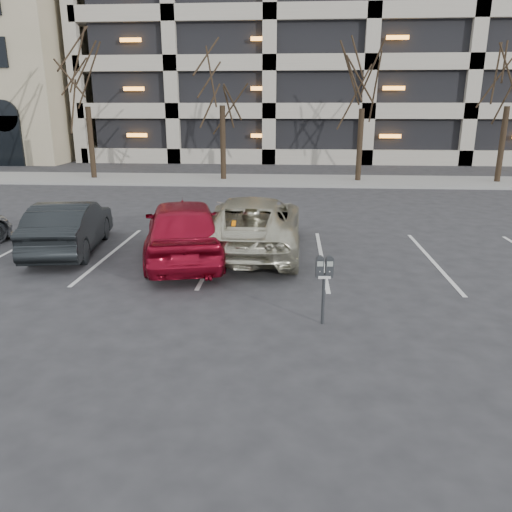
{
  "coord_description": "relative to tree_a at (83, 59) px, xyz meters",
  "views": [
    {
      "loc": [
        0.58,
        -10.16,
        3.77
      ],
      "look_at": [
        -0.09,
        -0.76,
        0.94
      ],
      "focal_mm": 35.0,
      "sensor_mm": 36.0,
      "label": 1
    }
  ],
  "objects": [
    {
      "name": "tree_c",
      "position": [
        14.0,
        0.0,
        -0.15
      ],
      "size": [
        3.59,
        3.59,
        8.17
      ],
      "color": "black",
      "rests_on": "ground"
    },
    {
      "name": "tree_a",
      "position": [
        0.0,
        0.0,
        0.0
      ],
      "size": [
        3.69,
        3.69,
        8.38
      ],
      "color": "black",
      "rests_on": "ground"
    },
    {
      "name": "sidewalk",
      "position": [
        10.0,
        0.0,
        -5.99
      ],
      "size": [
        80.0,
        4.0,
        0.12
      ],
      "primitive_type": "cube",
      "color": "gray",
      "rests_on": "ground"
    },
    {
      "name": "tree_b",
      "position": [
        7.0,
        0.0,
        0.09
      ],
      "size": [
        3.74,
        3.74,
        8.5
      ],
      "color": "black",
      "rests_on": "ground"
    },
    {
      "name": "ground",
      "position": [
        10.0,
        -16.0,
        -6.05
      ],
      "size": [
        140.0,
        140.0,
        0.0
      ],
      "primitive_type": "plane",
      "color": "#28282B",
      "rests_on": "ground"
    },
    {
      "name": "car_dark",
      "position": [
        4.65,
        -13.52,
        -5.37
      ],
      "size": [
        2.07,
        4.34,
        1.37
      ],
      "primitive_type": "imported",
      "rotation": [
        0.0,
        0.0,
        3.29
      ],
      "color": "black",
      "rests_on": "ground"
    },
    {
      "name": "car_red",
      "position": [
        7.88,
        -14.07,
        -5.25
      ],
      "size": [
        2.9,
        5.04,
        1.61
      ],
      "primitive_type": "imported",
      "rotation": [
        0.0,
        0.0,
        3.36
      ],
      "color": "maroon",
      "rests_on": "ground"
    },
    {
      "name": "parking_garage",
      "position": [
        22.0,
        17.84,
        3.21
      ],
      "size": [
        52.0,
        20.0,
        19.0
      ],
      "color": "black",
      "rests_on": "ground"
    },
    {
      "name": "suv_silver",
      "position": [
        9.56,
        -13.14,
        -5.3
      ],
      "size": [
        2.52,
        5.4,
        1.5
      ],
      "rotation": [
        0.0,
        0.0,
        3.13
      ],
      "color": "beige",
      "rests_on": "ground"
    },
    {
      "name": "stall_lines",
      "position": [
        8.6,
        -13.7,
        -6.05
      ],
      "size": [
        16.9,
        5.2,
        0.0
      ],
      "color": "silver",
      "rests_on": "ground"
    },
    {
      "name": "parking_meter",
      "position": [
        11.19,
        -17.8,
        -5.09
      ],
      "size": [
        0.33,
        0.14,
        1.25
      ],
      "rotation": [
        0.0,
        0.0,
        0.06
      ],
      "color": "black",
      "rests_on": "ground"
    }
  ]
}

